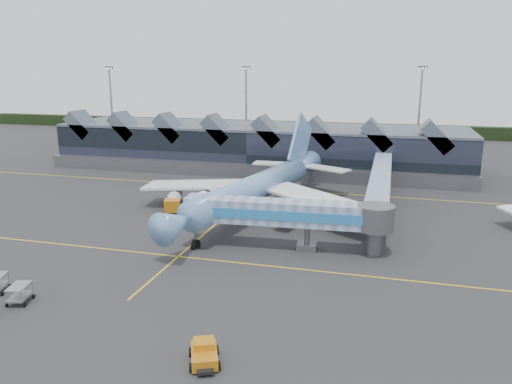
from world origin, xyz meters
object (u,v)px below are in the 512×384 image
(fuel_truck, at_px, (174,200))
(pushback_tug, at_px, (204,354))
(jet_bridge, at_px, (299,215))
(main_airliner, at_px, (258,187))

(fuel_truck, bearing_deg, pushback_tug, -82.34)
(pushback_tug, bearing_deg, jet_bridge, 61.24)
(jet_bridge, distance_m, pushback_tug, 26.44)
(jet_bridge, relative_size, pushback_tug, 6.44)
(fuel_truck, height_order, pushback_tug, fuel_truck)
(pushback_tug, bearing_deg, fuel_truck, 93.91)
(main_airliner, bearing_deg, jet_bridge, -44.43)
(main_airliner, height_order, pushback_tug, main_airliner)
(fuel_truck, bearing_deg, jet_bridge, -47.98)
(main_airliner, bearing_deg, pushback_tug, -68.61)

